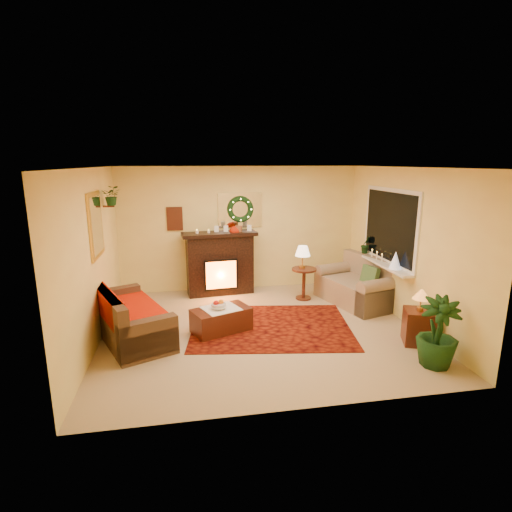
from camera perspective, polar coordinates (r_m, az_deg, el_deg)
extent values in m
plane|color=beige|center=(6.69, 0.54, -10.31)|extent=(5.00, 5.00, 0.00)
plane|color=white|center=(6.13, 0.59, 12.54)|extent=(5.00, 5.00, 0.00)
plane|color=#EFD88C|center=(8.47, -2.27, 3.90)|extent=(5.00, 5.00, 0.00)
plane|color=#EFD88C|center=(4.18, 6.32, -6.08)|extent=(5.00, 5.00, 0.00)
plane|color=#EFD88C|center=(6.33, -22.28, -0.31)|extent=(4.50, 4.50, 0.00)
plane|color=#EFD88C|center=(7.17, 20.59, 1.34)|extent=(4.50, 4.50, 0.00)
cube|color=#3D0D0D|center=(6.76, 2.14, -10.00)|extent=(2.86, 2.32, 0.01)
cube|color=brown|center=(6.53, -17.56, -7.51)|extent=(1.50, 2.05, 0.81)
cube|color=#E6482D|center=(6.67, -17.73, -6.84)|extent=(0.83, 1.36, 0.02)
cube|color=black|center=(8.28, -5.17, -1.67)|extent=(1.37, 0.55, 1.23)
sphere|color=#A11803|center=(8.14, -3.04, 3.52)|extent=(0.22, 0.22, 0.22)
cylinder|color=#FCECCF|center=(8.04, -8.42, 2.98)|extent=(0.07, 0.07, 0.20)
cylinder|color=silver|center=(8.06, -6.77, 3.05)|extent=(0.06, 0.06, 0.18)
cube|color=white|center=(8.39, -2.27, 6.57)|extent=(0.92, 0.02, 0.72)
torus|color=#194719|center=(8.35, -2.24, 6.68)|extent=(0.55, 0.11, 0.55)
cube|color=#381E11|center=(8.34, -11.53, 5.23)|extent=(0.32, 0.03, 0.48)
cube|color=gold|center=(6.53, -21.92, 4.15)|extent=(0.03, 0.84, 1.00)
imported|color=#194719|center=(7.21, -19.81, 6.86)|extent=(0.33, 0.28, 0.36)
cube|color=#937D5E|center=(7.95, 14.11, -3.64)|extent=(1.28, 1.72, 0.89)
cube|color=white|center=(7.59, 18.56, 4.04)|extent=(0.03, 1.86, 1.36)
cube|color=black|center=(7.59, 18.46, 4.04)|extent=(0.02, 1.70, 1.22)
cube|color=white|center=(7.68, 17.50, -0.98)|extent=(0.22, 1.86, 0.04)
cone|color=white|center=(7.23, 19.29, -0.58)|extent=(0.21, 0.21, 0.31)
imported|color=#1A3A14|center=(8.27, 15.43, 1.69)|extent=(0.26, 0.21, 0.47)
cylinder|color=#412317|center=(8.02, 6.84, -3.88)|extent=(0.63, 0.63, 0.63)
cone|color=#FFDBB7|center=(7.90, 6.68, 0.03)|extent=(0.30, 0.30, 0.46)
cube|color=black|center=(6.57, 22.23, -9.27)|extent=(0.55, 0.55, 0.52)
cone|color=#E25D12|center=(6.38, 22.55, -5.41)|extent=(0.26, 0.26, 0.37)
cube|color=#402810|center=(6.55, -5.00, -8.93)|extent=(1.03, 0.80, 0.38)
cylinder|color=silver|center=(6.44, -5.37, -7.05)|extent=(0.24, 0.24, 0.06)
imported|color=#1E5316|center=(5.91, 24.52, -10.15)|extent=(2.05, 2.05, 2.86)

